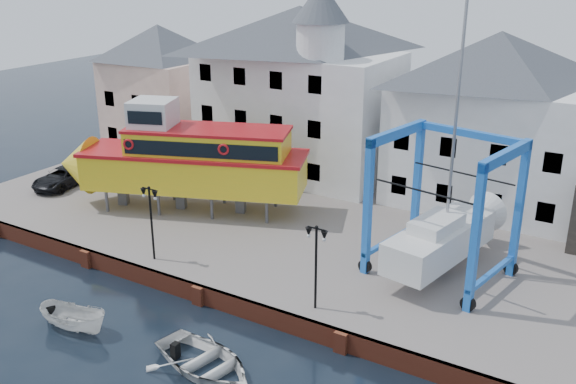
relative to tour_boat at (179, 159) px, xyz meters
The scene contains 13 objects.
ground 11.67m from the tour_boat, 45.80° to the right, with size 140.00×140.00×0.00m, color black.
hardstanding 9.07m from the tour_boat, 23.20° to the left, with size 44.00×22.00×1.00m, color slate.
quay_wall 11.42m from the tour_boat, 45.41° to the right, with size 44.00×0.47×1.00m.
building_pink 14.74m from the tour_boat, 135.60° to the left, with size 8.00×7.00×10.30m.
building_white_main 11.36m from the tour_boat, 75.85° to the left, with size 14.00×8.30×14.00m.
building_white_right 20.13m from the tour_boat, 34.16° to the left, with size 12.00×8.00×11.20m.
lamp_post_left 7.47m from the tour_boat, 61.60° to the right, with size 1.12×0.32×4.20m.
lamp_post_right 15.06m from the tour_boat, 25.85° to the right, with size 1.12×0.32×4.20m.
tour_boat is the anchor object (origin of this frame).
travel_lift 17.49m from the tour_boat, ahead, with size 7.31×9.51×13.96m.
van 10.43m from the tour_boat, behind, with size 2.24×4.86×1.35m, color black.
motorboat_a 13.98m from the tour_boat, 72.30° to the right, with size 1.38×3.66×1.41m, color silver.
motorboat_b 16.95m from the tour_boat, 46.88° to the right, with size 3.67×5.13×1.06m, color silver.
Camera 1 is at (18.51, -21.96, 16.51)m, focal length 40.00 mm.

